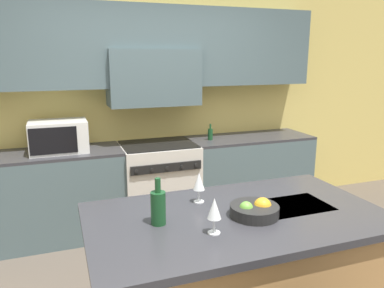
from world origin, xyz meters
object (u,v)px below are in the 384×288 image
Objects in this scene: fruit_bowl at (255,210)px; wine_glass_near at (214,210)px; microwave at (59,136)px; wine_glass_far at (199,182)px; range_stove at (159,184)px; oil_bottle_on_counter at (210,134)px; wine_bottle at (158,207)px.

wine_glass_near is at bearing -158.51° from fruit_bowl.
fruit_bowl is (1.08, -2.07, -0.12)m from microwave.
range_stove is at bearing 84.13° from wine_glass_far.
oil_bottle_on_counter is (0.80, 1.74, -0.07)m from wine_glass_far.
microwave is 2.99× the size of oil_bottle_on_counter.
wine_glass_near is at bearing -96.83° from range_stove.
wine_glass_far is at bearing -114.83° from oil_bottle_on_counter.
fruit_bowl is (0.32, 0.13, -0.10)m from wine_glass_near.
microwave reaches higher than oil_bottle_on_counter.
wine_glass_far is (0.33, 0.23, 0.03)m from wine_bottle.
wine_glass_far is 1.09× the size of oil_bottle_on_counter.
wine_glass_near is at bearing -112.10° from oil_bottle_on_counter.
range_stove is 5.07× the size of oil_bottle_on_counter.
wine_glass_far is at bearing -64.35° from microwave.
wine_bottle is at bearing 171.11° from fruit_bowl.
range_stove is at bearing -1.05° from microwave.
oil_bottle_on_counter is (1.64, -0.01, -0.09)m from microwave.
oil_bottle_on_counter is at bearing 65.17° from wine_glass_far.
microwave is 2.75× the size of wine_glass_near.
oil_bottle_on_counter is (0.89, 2.19, -0.07)m from wine_glass_near.
wine_glass_near is 0.45m from wine_glass_far.
range_stove is at bearing 83.17° from wine_glass_near.
microwave is at bearing 178.95° from range_stove.
microwave is 2.32m from wine_glass_near.
microwave is at bearing 179.71° from oil_bottle_on_counter.
wine_glass_near and wine_glass_far have the same top height.
range_stove is 3.44× the size of wine_bottle.
microwave reaches higher than wine_glass_near.
oil_bottle_on_counter reaches higher than range_stove.
range_stove is 3.20× the size of fruit_bowl.
wine_bottle is 0.33m from wine_glass_near.
microwave reaches higher than wine_bottle.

